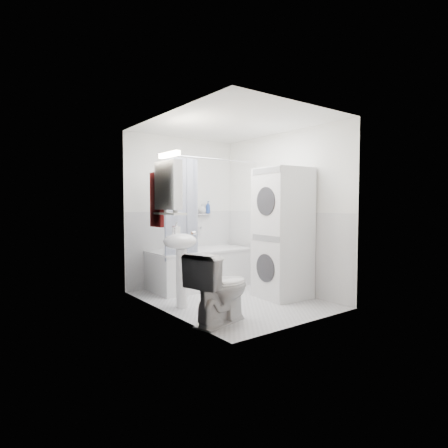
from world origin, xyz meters
TOP-DOWN VIEW (x-y plane):
  - floor at (0.00, 0.00)m, footprint 2.60×2.60m
  - room_walls at (0.00, 0.00)m, footprint 2.60×2.60m
  - wainscot at (0.00, 0.29)m, footprint 1.98×2.58m
  - door at (-0.95, -0.55)m, footprint 0.05×2.00m
  - bathtub at (0.09, 0.92)m, footprint 1.59×0.75m
  - tub_spout at (0.29, 1.25)m, footprint 0.04×0.12m
  - curtain_rod at (0.09, 0.60)m, footprint 1.77×0.02m
  - shower_curtain at (-0.42, 0.60)m, footprint 0.55×0.02m
  - sink at (-0.75, 0.07)m, footprint 0.44×0.37m
  - medicine_cabinet at (-0.90, 0.10)m, footprint 0.13×0.50m
  - shelf at (-0.89, 0.10)m, footprint 0.18×0.54m
  - shower_caddy at (0.34, 1.24)m, footprint 0.22×0.06m
  - towel at (-0.94, 0.35)m, footprint 0.07×0.30m
  - washer_dryer at (0.68, -0.31)m, footprint 0.71×0.70m
  - toilet at (-0.72, -0.73)m, footprint 0.89×0.65m
  - soap_pump at (-0.71, 0.25)m, footprint 0.08×0.17m
  - shelf_bottle at (-0.89, -0.05)m, footprint 0.07×0.18m
  - shelf_cup at (-0.89, 0.22)m, footprint 0.10×0.09m
  - shampoo_a at (0.35, 1.24)m, footprint 0.13×0.17m
  - shampoo_b at (0.47, 1.24)m, footprint 0.08×0.21m

SIDE VIEW (x-z plane):
  - floor at x=0.00m, z-range 0.00..0.00m
  - bathtub at x=0.09m, z-range 0.03..0.64m
  - toilet at x=-0.72m, z-range 0.00..0.78m
  - wainscot at x=0.00m, z-range -0.69..1.89m
  - sink at x=-0.75m, z-range 0.18..1.22m
  - washer_dryer at x=0.68m, z-range 0.00..1.82m
  - tub_spout at x=0.29m, z-range 0.91..0.94m
  - soap_pump at x=-0.71m, z-range 0.91..0.99m
  - door at x=-0.95m, z-range 0.00..2.00m
  - shower_caddy at x=0.34m, z-range 1.14..1.16m
  - shelf at x=-0.89m, z-range 1.19..1.21m
  - shampoo_b at x=0.47m, z-range 1.16..1.24m
  - shampoo_a at x=0.35m, z-range 1.16..1.29m
  - shelf_bottle at x=-0.89m, z-range 1.21..1.28m
  - shower_curtain at x=-0.42m, z-range 0.52..1.98m
  - shelf_cup at x=-0.89m, z-range 1.21..1.31m
  - towel at x=-0.94m, z-range 1.03..1.76m
  - room_walls at x=0.00m, z-range 0.19..2.79m
  - medicine_cabinet at x=-0.90m, z-range 1.21..1.92m
  - curtain_rod at x=0.09m, z-range 1.99..2.01m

